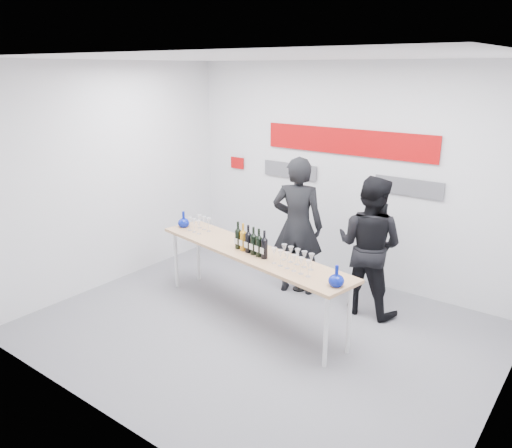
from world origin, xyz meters
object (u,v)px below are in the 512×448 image
object	(u,v)px
tasting_table	(251,256)
presenter_right	(369,246)
presenter_left	(297,226)
mic_stand	(300,260)

from	to	relation	value
tasting_table	presenter_right	distance (m)	1.43
presenter_left	presenter_right	distance (m)	1.01
mic_stand	tasting_table	bearing A→B (deg)	-77.52
tasting_table	mic_stand	distance (m)	1.04
presenter_right	mic_stand	size ratio (longest dim) A/B	1.20
tasting_table	mic_stand	xyz separation A→B (m)	(0.07, 0.98, -0.35)
tasting_table	mic_stand	world-z (taller)	mic_stand
presenter_right	mic_stand	distance (m)	1.07
presenter_right	mic_stand	bearing A→B (deg)	-0.72
presenter_left	mic_stand	bearing A→B (deg)	-134.14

